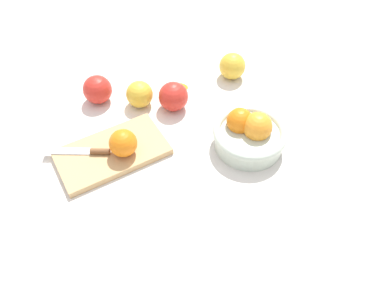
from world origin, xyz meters
name	(u,v)px	position (x,y,z in m)	size (l,w,h in m)	color
ground_plane	(166,138)	(0.00, 0.00, 0.00)	(2.40, 2.40, 0.00)	silver
bowl	(249,134)	(-0.17, 0.10, 0.04)	(0.17, 0.17, 0.10)	beige
cutting_board	(112,153)	(0.14, 0.00, 0.01)	(0.25, 0.14, 0.02)	tan
orange_on_board	(123,143)	(0.11, 0.02, 0.05)	(0.06, 0.06, 0.06)	orange
knife	(86,150)	(0.19, -0.02, 0.02)	(0.15, 0.08, 0.01)	silver
apple_front_right	(97,89)	(0.12, -0.20, 0.04)	(0.08, 0.08, 0.08)	red
apple_front_center	(140,94)	(0.02, -0.14, 0.04)	(0.07, 0.07, 0.07)	gold
apple_front_left	(232,66)	(-0.26, -0.15, 0.04)	(0.07, 0.07, 0.07)	gold
apple_front_left_2	(173,96)	(-0.06, -0.10, 0.04)	(0.08, 0.08, 0.08)	red
citrus_peel	(179,86)	(-0.10, -0.17, 0.00)	(0.05, 0.04, 0.01)	orange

